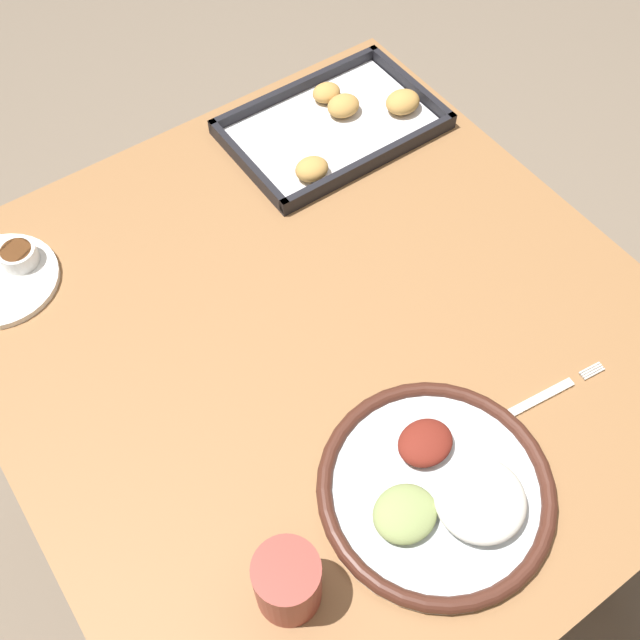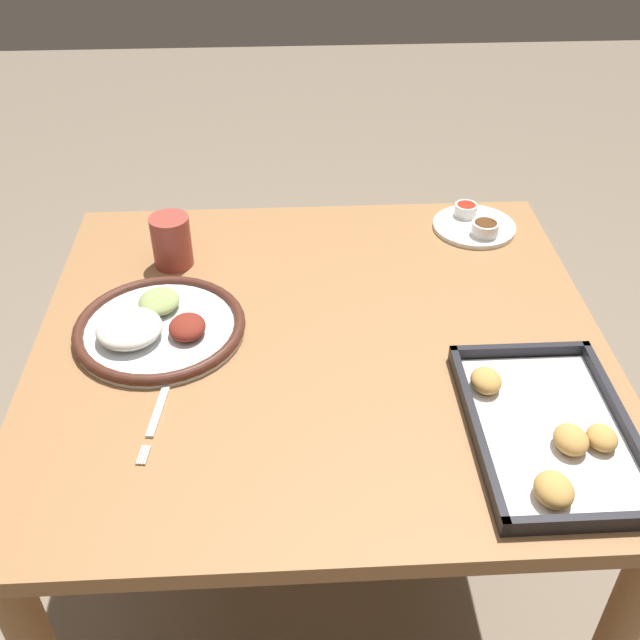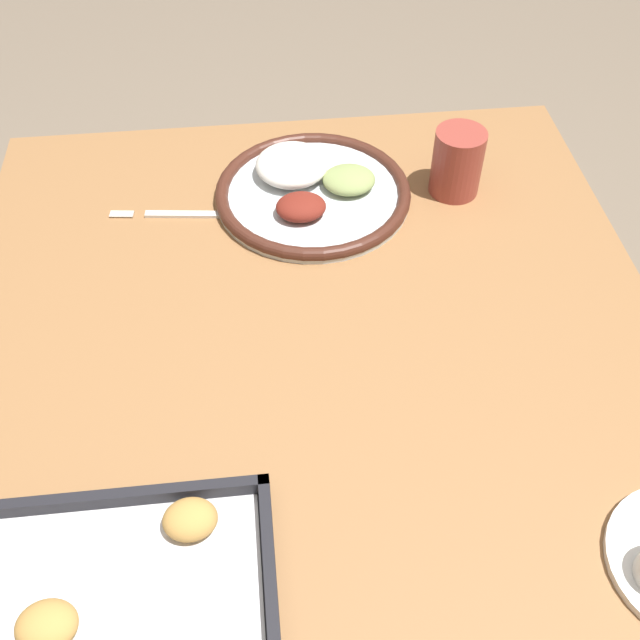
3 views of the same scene
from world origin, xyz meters
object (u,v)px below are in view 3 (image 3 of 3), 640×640
drinking_cup (457,162)px  dinner_plate (311,189)px  baking_tray (82,604)px  fork (187,214)px

drinking_cup → dinner_plate: bearing=-1.9°
drinking_cup → baking_tray: bearing=50.0°
baking_tray → dinner_plate: bearing=-114.9°
dinner_plate → fork: dinner_plate is taller
baking_tray → drinking_cup: drinking_cup is taller
dinner_plate → drinking_cup: drinking_cup is taller
drinking_cup → fork: bearing=2.5°
fork → drinking_cup: size_ratio=2.00×
fork → drinking_cup: 0.41m
dinner_plate → fork: (0.19, 0.02, -0.01)m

